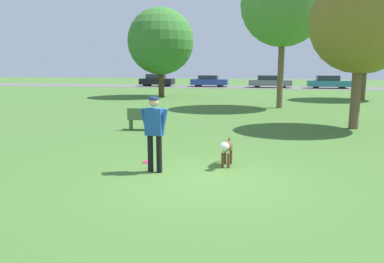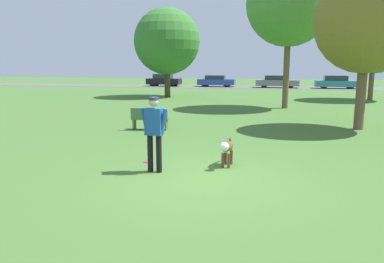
{
  "view_description": "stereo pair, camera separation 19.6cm",
  "coord_description": "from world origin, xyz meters",
  "px_view_note": "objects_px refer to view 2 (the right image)",
  "views": [
    {
      "loc": [
        1.32,
        -7.65,
        2.44
      ],
      "look_at": [
        -0.38,
        0.79,
        0.9
      ],
      "focal_mm": 35.0,
      "sensor_mm": 36.0,
      "label": 1
    },
    {
      "loc": [
        1.51,
        -7.61,
        2.44
      ],
      "look_at": [
        -0.38,
        0.79,
        0.9
      ],
      "focal_mm": 35.0,
      "sensor_mm": 36.0,
      "label": 2
    }
  ],
  "objects_px": {
    "person": "(154,128)",
    "dog": "(227,148)",
    "parked_car_black": "(164,80)",
    "parked_car_grey": "(277,82)",
    "frisbee": "(149,162)",
    "parked_car_teal": "(336,82)",
    "tree_near_right": "(367,22)",
    "parked_car_blue": "(216,81)",
    "tree_far_right": "(375,39)",
    "park_bench": "(150,118)",
    "tree_mid_center": "(289,3)",
    "tree_far_left": "(167,41)"
  },
  "relations": [
    {
      "from": "person",
      "to": "dog",
      "type": "xyz_separation_m",
      "value": [
        1.56,
        0.82,
        -0.56
      ]
    },
    {
      "from": "parked_car_black",
      "to": "person",
      "type": "bearing_deg",
      "value": -72.06
    },
    {
      "from": "parked_car_black",
      "to": "parked_car_grey",
      "type": "height_order",
      "value": "parked_car_black"
    },
    {
      "from": "frisbee",
      "to": "parked_car_teal",
      "type": "xyz_separation_m",
      "value": [
        9.18,
        32.84,
        0.65
      ]
    },
    {
      "from": "frisbee",
      "to": "tree_near_right",
      "type": "xyz_separation_m",
      "value": [
        6.23,
        6.46,
        3.98
      ]
    },
    {
      "from": "tree_near_right",
      "to": "parked_car_blue",
      "type": "distance_m",
      "value": 28.81
    },
    {
      "from": "person",
      "to": "tree_far_right",
      "type": "height_order",
      "value": "tree_far_right"
    },
    {
      "from": "tree_near_right",
      "to": "parked_car_teal",
      "type": "relative_size",
      "value": 1.36
    },
    {
      "from": "tree_near_right",
      "to": "tree_far_right",
      "type": "bearing_deg",
      "value": 75.87
    },
    {
      "from": "tree_near_right",
      "to": "parked_car_teal",
      "type": "xyz_separation_m",
      "value": [
        2.94,
        26.38,
        -3.33
      ]
    },
    {
      "from": "parked_car_grey",
      "to": "park_bench",
      "type": "bearing_deg",
      "value": -97.5
    },
    {
      "from": "tree_near_right",
      "to": "park_bench",
      "type": "xyz_separation_m",
      "value": [
        -7.76,
        -1.91,
        -3.53
      ]
    },
    {
      "from": "dog",
      "to": "parked_car_blue",
      "type": "bearing_deg",
      "value": -167.44
    },
    {
      "from": "tree_mid_center",
      "to": "tree_far_right",
      "type": "height_order",
      "value": "tree_mid_center"
    },
    {
      "from": "frisbee",
      "to": "parked_car_black",
      "type": "distance_m",
      "value": 34.47
    },
    {
      "from": "tree_near_right",
      "to": "parked_car_grey",
      "type": "bearing_deg",
      "value": 96.65
    },
    {
      "from": "tree_far_right",
      "to": "frisbee",
      "type": "bearing_deg",
      "value": -115.97
    },
    {
      "from": "parked_car_blue",
      "to": "parked_car_teal",
      "type": "bearing_deg",
      "value": -2.13
    },
    {
      "from": "person",
      "to": "parked_car_black",
      "type": "xyz_separation_m",
      "value": [
        -10.12,
        33.89,
        -0.33
      ]
    },
    {
      "from": "tree_far_left",
      "to": "tree_mid_center",
      "type": "bearing_deg",
      "value": -34.64
    },
    {
      "from": "person",
      "to": "park_bench",
      "type": "bearing_deg",
      "value": 115.69
    },
    {
      "from": "person",
      "to": "park_bench",
      "type": "height_order",
      "value": "person"
    },
    {
      "from": "tree_far_left",
      "to": "tree_far_right",
      "type": "xyz_separation_m",
      "value": [
        14.68,
        0.38,
        0.01
      ]
    },
    {
      "from": "frisbee",
      "to": "parked_car_grey",
      "type": "relative_size",
      "value": 0.06
    },
    {
      "from": "dog",
      "to": "parked_car_teal",
      "type": "distance_m",
      "value": 33.6
    },
    {
      "from": "parked_car_black",
      "to": "park_bench",
      "type": "height_order",
      "value": "parked_car_black"
    },
    {
      "from": "tree_far_right",
      "to": "parked_car_blue",
      "type": "xyz_separation_m",
      "value": [
        -13.11,
        13.76,
        -3.56
      ]
    },
    {
      "from": "person",
      "to": "tree_far_right",
      "type": "relative_size",
      "value": 0.26
    },
    {
      "from": "person",
      "to": "frisbee",
      "type": "distance_m",
      "value": 1.37
    },
    {
      "from": "parked_car_grey",
      "to": "parked_car_teal",
      "type": "relative_size",
      "value": 1.06
    },
    {
      "from": "tree_far_right",
      "to": "parked_car_black",
      "type": "height_order",
      "value": "tree_far_right"
    },
    {
      "from": "person",
      "to": "tree_far_left",
      "type": "distance_m",
      "value": 21.01
    },
    {
      "from": "tree_far_left",
      "to": "parked_car_teal",
      "type": "relative_size",
      "value": 1.55
    },
    {
      "from": "tree_far_left",
      "to": "park_bench",
      "type": "xyz_separation_m",
      "value": [
        3.62,
        -14.65,
        -3.74
      ]
    },
    {
      "from": "person",
      "to": "parked_car_grey",
      "type": "height_order",
      "value": "person"
    },
    {
      "from": "tree_far_right",
      "to": "dog",
      "type": "bearing_deg",
      "value": -111.07
    },
    {
      "from": "tree_mid_center",
      "to": "person",
      "type": "bearing_deg",
      "value": -102.8
    },
    {
      "from": "parked_car_black",
      "to": "parked_car_teal",
      "type": "height_order",
      "value": "parked_car_black"
    },
    {
      "from": "person",
      "to": "parked_car_teal",
      "type": "distance_m",
      "value": 34.77
    },
    {
      "from": "tree_near_right",
      "to": "parked_car_teal",
      "type": "bearing_deg",
      "value": 83.63
    },
    {
      "from": "tree_mid_center",
      "to": "park_bench",
      "type": "bearing_deg",
      "value": -120.85
    },
    {
      "from": "park_bench",
      "to": "parked_car_blue",
      "type": "bearing_deg",
      "value": -92.25
    },
    {
      "from": "frisbee",
      "to": "tree_near_right",
      "type": "relative_size",
      "value": 0.04
    },
    {
      "from": "tree_mid_center",
      "to": "tree_far_left",
      "type": "height_order",
      "value": "tree_mid_center"
    },
    {
      "from": "tree_far_left",
      "to": "tree_near_right",
      "type": "bearing_deg",
      "value": -48.23
    },
    {
      "from": "frisbee",
      "to": "tree_mid_center",
      "type": "distance_m",
      "value": 14.8
    },
    {
      "from": "tree_near_right",
      "to": "parked_car_blue",
      "type": "relative_size",
      "value": 1.43
    },
    {
      "from": "tree_near_right",
      "to": "dog",
      "type": "bearing_deg",
      "value": -123.31
    },
    {
      "from": "person",
      "to": "parked_car_black",
      "type": "bearing_deg",
      "value": 112.16
    },
    {
      "from": "tree_far_left",
      "to": "parked_car_blue",
      "type": "xyz_separation_m",
      "value": [
        1.57,
        14.14,
        -3.55
      ]
    }
  ]
}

